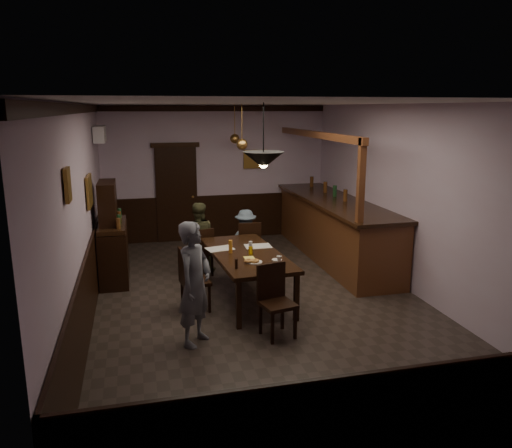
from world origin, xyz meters
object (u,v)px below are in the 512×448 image
object	(u,v)px
chair_near	(275,297)
person_seated_right	(246,239)
chair_far_left	(202,250)
pendant_brass_mid	(242,145)
chair_far_right	(249,244)
person_standing	(195,284)
coffee_cup	(279,258)
chair_side	(190,277)
bar_counter	(333,226)
pendant_brass_far	(235,139)
person_seated_left	(198,237)
pendant_iron	(263,160)
sideboard	(113,241)
soda_can	(251,251)
dining_table	(247,257)

from	to	relation	value
chair_near	person_seated_right	distance (m)	2.91
chair_far_left	pendant_brass_mid	xyz separation A→B (m)	(0.79, 0.27, 1.82)
chair_far_right	pendant_brass_mid	bearing A→B (deg)	-63.25
chair_far_left	person_standing	size ratio (longest dim) A/B	0.55
chair_far_right	coffee_cup	size ratio (longest dim) A/B	11.72
chair_near	pendant_brass_mid	bearing A→B (deg)	73.53
chair_side	bar_counter	world-z (taller)	bar_counter
person_standing	pendant_brass_far	world-z (taller)	pendant_brass_far
person_seated_right	person_seated_left	bearing A→B (deg)	4.92
chair_near	coffee_cup	xyz separation A→B (m)	(0.28, 0.76, 0.28)
pendant_iron	chair_far_left	bearing A→B (deg)	106.05
sideboard	pendant_iron	xyz separation A→B (m)	(2.11, -2.21, 1.56)
bar_counter	pendant_iron	distance (m)	3.71
sideboard	pendant_brass_mid	bearing A→B (deg)	2.51
soda_can	dining_table	bearing A→B (deg)	113.88
chair_side	pendant_iron	world-z (taller)	pendant_iron
chair_near	person_seated_right	bearing A→B (deg)	72.19
chair_far_right	sideboard	xyz separation A→B (m)	(-2.39, 0.11, 0.18)
person_standing	pendant_brass_mid	distance (m)	3.43
person_standing	pendant_brass_far	distance (m)	4.94
chair_near	pendant_brass_far	xyz separation A→B (m)	(0.38, 4.48, 1.78)
chair_far_left	bar_counter	bearing A→B (deg)	177.12
chair_near	chair_far_left	bearing A→B (deg)	90.61
dining_table	person_seated_left	distance (m)	1.61
person_standing	coffee_cup	world-z (taller)	person_standing
dining_table	chair_far_right	distance (m)	1.36
dining_table	person_standing	world-z (taller)	person_standing
soda_can	chair_near	bearing A→B (deg)	-88.08
bar_counter	pendant_iron	size ratio (longest dim) A/B	5.24
soda_can	pendant_iron	world-z (taller)	pendant_iron
coffee_cup	pendant_brass_far	distance (m)	4.02
person_standing	chair_side	bearing A→B (deg)	34.39
chair_near	person_standing	bearing A→B (deg)	167.33
chair_near	bar_counter	bearing A→B (deg)	43.50
bar_counter	pendant_brass_mid	bearing A→B (deg)	-171.62
chair_side	person_seated_right	distance (m)	2.23
person_seated_right	chair_far_left	bearing A→B (deg)	21.92
dining_table	chair_near	size ratio (longest dim) A/B	2.38
chair_far_left	chair_far_right	world-z (taller)	chair_far_right
sideboard	bar_counter	world-z (taller)	bar_counter
pendant_brass_far	chair_side	bearing A→B (deg)	-111.81
chair_far_left	soda_can	bearing A→B (deg)	98.69
chair_far_left	pendant_brass_mid	world-z (taller)	pendant_brass_mid
person_standing	dining_table	bearing A→B (deg)	1.02
person_seated_left	soda_can	xyz separation A→B (m)	(0.61, -1.61, 0.17)
soda_can	pendant_iron	size ratio (longest dim) A/B	0.14
person_seated_left	chair_far_right	bearing A→B (deg)	169.83
person_standing	pendant_brass_mid	size ratio (longest dim) A/B	1.96
pendant_iron	pendant_brass_far	xyz separation A→B (m)	(0.41, 3.96, 0.04)
dining_table	soda_can	bearing A→B (deg)	-66.12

